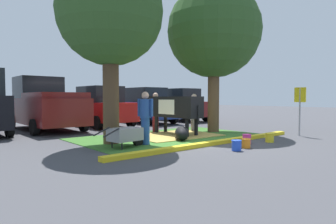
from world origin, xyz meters
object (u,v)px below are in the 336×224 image
person_visitor_near (194,111)px  wheelbarrow (126,135)px  bucket_orange (246,143)px  shade_tree_left (110,14)px  pickup_truck_maroon (45,105)px  person_visitor_far (145,116)px  shade_tree_right (214,31)px  parking_sign (300,102)px  person_handler (156,111)px  sedan_blue (145,106)px  bucket_blue (236,145)px  bucket_pink (247,139)px  calf_lying (182,133)px  cow_holstein (174,107)px  hatchback_white (180,105)px  bucket_yellow (270,137)px  sedan_red (100,107)px

person_visitor_near → wheelbarrow: (-4.43, -1.66, -0.48)m
wheelbarrow → bucket_orange: wheelbarrow is taller
shade_tree_left → pickup_truck_maroon: shade_tree_left is taller
person_visitor_far → pickup_truck_maroon: bearing=98.6°
bucket_orange → shade_tree_right: bearing=54.8°
wheelbarrow → parking_sign: (6.52, -1.92, 0.91)m
person_handler → sedan_blue: bearing=59.7°
parking_sign → bucket_orange: parking_sign is taller
bucket_blue → bucket_pink: size_ratio=0.97×
shade_tree_left → bucket_orange: (2.58, -3.19, -3.88)m
bucket_pink → parking_sign: bearing=-2.6°
calf_lying → person_handler: person_handler is taller
wheelbarrow → cow_holstein: bearing=24.9°
person_visitor_far → sedan_blue: size_ratio=0.37×
shade_tree_right → person_visitor_near: 3.44m
shade_tree_left → person_visitor_near: (4.37, 0.71, -3.16)m
pickup_truck_maroon → shade_tree_left: bearing=-87.1°
parking_sign → hatchback_white: size_ratio=0.42×
person_visitor_far → bucket_yellow: size_ratio=5.44×
shade_tree_left → sedan_red: bearing=66.2°
person_handler → person_visitor_near: 1.65m
person_visitor_far → parking_sign: size_ratio=0.89×
shade_tree_right → person_handler: size_ratio=3.73×
bucket_blue → pickup_truck_maroon: size_ratio=0.05×
parking_sign → bucket_blue: parking_sign is taller
cow_holstein → pickup_truck_maroon: 6.05m
shade_tree_right → bucket_yellow: shade_tree_right is taller
sedan_red → hatchback_white: bearing=1.7°
bucket_yellow → sedan_blue: bearing=82.1°
pickup_truck_maroon → sedan_blue: bearing=0.5°
person_handler → bucket_orange: 4.83m
wheelbarrow → calf_lying: bearing=3.2°
bucket_blue → hatchback_white: 10.70m
bucket_blue → pickup_truck_maroon: bearing=104.7°
bucket_yellow → pickup_truck_maroon: bearing=117.2°
sedan_blue → hatchback_white: bearing=-0.5°
cow_holstein → hatchback_white: (4.98, 5.09, -0.10)m
person_handler → bucket_orange: (-0.38, -4.76, -0.75)m
sedan_blue → person_visitor_near: bearing=-100.9°
parking_sign → pickup_truck_maroon: size_ratio=0.34×
person_handler → bucket_blue: person_handler is taller
bucket_yellow → hatchback_white: size_ratio=0.07×
calf_lying → hatchback_white: bearing=48.1°
bucket_pink → bucket_yellow: bucket_pink is taller
hatchback_white → person_visitor_far: bearing=-138.6°
bucket_orange → calf_lying: bearing=98.0°
pickup_truck_maroon → sedan_red: 2.68m
bucket_pink → pickup_truck_maroon: size_ratio=0.06×
person_visitor_near → sedan_blue: size_ratio=0.37×
cow_holstein → sedan_red: 4.97m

